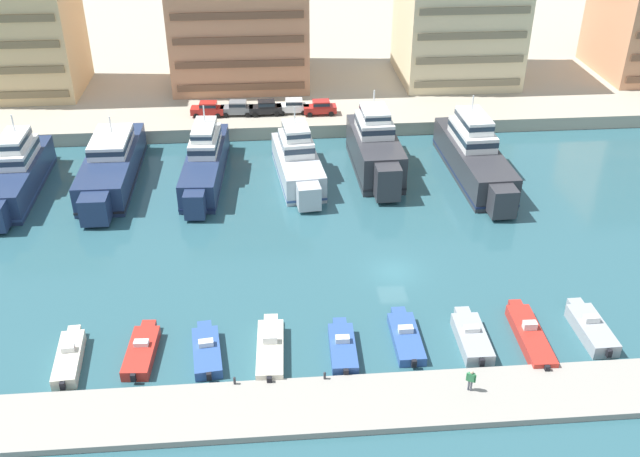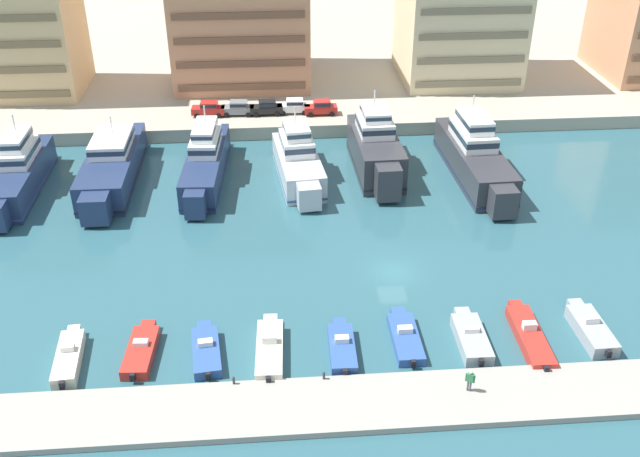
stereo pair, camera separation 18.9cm
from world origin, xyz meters
name	(u,v)px [view 1 (the left image)]	position (x,y,z in m)	size (l,w,h in m)	color
ground_plane	(394,272)	(0.00, 0.00, 0.00)	(400.00, 400.00, 0.00)	#2D5B66
quay_promenade	(327,48)	(0.00, 64.49, 0.84)	(180.00, 70.00, 1.67)	#ADA38E
pier_dock	(434,399)	(0.00, -15.96, 0.25)	(120.00, 5.27, 0.51)	#9E998E
yacht_navy_far_left	(17,173)	(-36.89, 18.23, 2.16)	(4.25, 17.86, 7.78)	navy
yacht_navy_left	(111,165)	(-27.49, 19.83, 1.91)	(5.07, 20.02, 6.48)	navy
yacht_navy_mid_left	(205,161)	(-17.44, 19.70, 2.10)	(4.70, 18.97, 7.57)	navy
yacht_silver_center_left	(298,161)	(-7.40, 18.82, 2.09)	(5.43, 15.55, 7.66)	silver
yacht_charcoal_center	(375,149)	(1.26, 20.05, 2.63)	(4.99, 15.90, 8.71)	#333338
yacht_charcoal_center_right	(474,155)	(11.87, 18.08, 2.39)	(5.12, 20.15, 8.39)	#333338
motorboat_cream_far_left	(69,357)	(-25.81, -9.81, 0.50)	(2.13, 6.66, 1.40)	beige
motorboat_red_left	(142,351)	(-20.62, -9.43, 0.45)	(2.28, 6.49, 1.22)	red
motorboat_blue_mid_left	(207,351)	(-15.80, -9.78, 0.43)	(2.55, 6.39, 1.22)	#33569E
motorboat_cream_center_left	(270,349)	(-11.08, -10.04, 0.49)	(2.20, 7.46, 1.53)	beige
motorboat_blue_center	(343,347)	(-5.68, -10.26, 0.46)	(2.04, 6.27, 1.30)	#33569E
motorboat_blue_center_right	(406,337)	(-0.73, -9.38, 0.39)	(2.05, 6.75, 1.19)	#33569E
motorboat_grey_mid_right	(471,337)	(4.22, -9.95, 0.51)	(2.19, 6.47, 1.37)	#9EA3A8
motorboat_red_right	(530,335)	(8.74, -10.09, 0.47)	(2.01, 8.22, 1.49)	red
motorboat_grey_far_right	(591,328)	(13.68, -9.74, 0.57)	(2.19, 6.61, 1.60)	#9EA3A8
car_red_far_left	(208,108)	(-17.85, 33.86, 2.65)	(4.20, 2.13, 1.80)	red
car_grey_left	(237,108)	(-14.18, 33.83, 2.65)	(4.19, 2.10, 1.80)	slate
car_black_mid_left	(266,107)	(-10.60, 33.73, 2.65)	(4.14, 2.01, 1.80)	black
car_white_center_left	(293,106)	(-7.14, 33.93, 2.65)	(4.15, 2.03, 1.80)	white
car_red_center	(320,107)	(-3.76, 33.22, 2.65)	(4.12, 1.96, 1.80)	red
apartment_block_far_left	(11,4)	(-42.72, 45.38, 13.25)	(15.29, 13.08, 25.01)	#E0BC84
apartment_block_mid_left	(460,7)	(16.44, 46.14, 11.49)	(15.96, 15.23, 21.51)	beige
pedestrian_near_edge	(471,379)	(2.57, -15.54, 1.55)	(0.62, 0.43, 1.76)	#4C515B
bollard_west	(235,380)	(-13.64, -13.58, 0.83)	(0.20, 0.20, 0.61)	#2D2D33
bollard_west_mid	(325,375)	(-7.32, -13.58, 0.83)	(0.20, 0.20, 0.61)	#2D2D33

